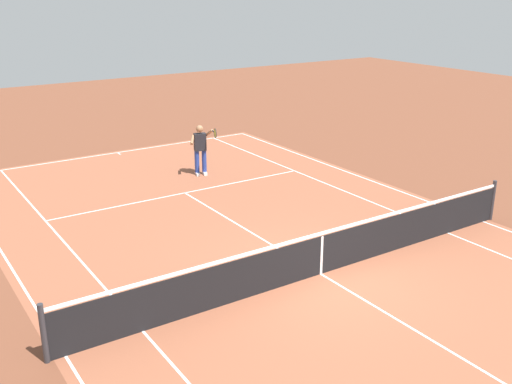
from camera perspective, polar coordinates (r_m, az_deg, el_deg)
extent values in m
plane|color=brown|center=(13.10, 6.15, -7.75)|extent=(60.00, 60.00, 0.00)
cube|color=#935138|center=(13.10, 6.15, -7.75)|extent=(24.20, 11.40, 0.00)
cube|color=white|center=(22.93, -13.05, 3.68)|extent=(0.05, 11.00, 0.01)
cube|color=white|center=(16.89, 20.76, -2.64)|extent=(23.80, 0.05, 0.01)
cube|color=white|center=(10.89, -17.67, -14.63)|extent=(23.80, 0.05, 0.01)
cube|color=white|center=(15.83, 17.76, -3.72)|extent=(23.80, 0.05, 0.01)
cube|color=white|center=(11.24, -10.72, -12.86)|extent=(23.80, 0.05, 0.01)
cube|color=white|center=(18.08, -6.79, -0.08)|extent=(0.05, 8.22, 0.01)
cube|color=white|center=(13.10, 6.15, -7.74)|extent=(12.80, 0.05, 0.01)
cube|color=white|center=(22.80, -12.92, 3.60)|extent=(0.30, 0.05, 0.01)
cylinder|color=#2D2D33|center=(16.94, 21.58, -0.73)|extent=(0.10, 0.10, 1.08)
cylinder|color=#2D2D33|center=(10.56, -19.56, -12.58)|extent=(0.10, 0.10, 1.08)
cube|color=black|center=(12.91, 6.22, -6.01)|extent=(0.02, 11.60, 0.88)
cube|color=white|center=(12.70, 6.30, -3.92)|extent=(0.04, 11.60, 0.06)
cube|color=white|center=(12.91, 6.22, -6.01)|extent=(0.04, 0.06, 0.88)
cylinder|color=navy|center=(19.67, -5.64, 2.91)|extent=(0.15, 0.15, 0.74)
cube|color=white|center=(19.73, -5.56, 1.73)|extent=(0.30, 0.19, 0.09)
cylinder|color=navy|center=(19.72, -4.95, 2.96)|extent=(0.15, 0.15, 0.74)
cube|color=white|center=(19.77, -4.88, 1.79)|extent=(0.30, 0.19, 0.09)
cube|color=black|center=(19.52, -5.35, 4.77)|extent=(0.34, 0.43, 0.56)
sphere|color=#9E704C|center=(19.42, -5.39, 6.01)|extent=(0.23, 0.23, 0.23)
cylinder|color=#9E704C|center=(19.28, -6.08, 4.96)|extent=(0.38, 0.31, 0.26)
cylinder|color=#9E704C|center=(19.33, -4.46, 5.66)|extent=(0.42, 0.10, 0.30)
cylinder|color=#232326|center=(19.02, -4.09, 5.78)|extent=(0.28, 0.12, 0.04)
torus|color=#232326|center=(18.74, -3.90, 5.59)|extent=(0.31, 0.12, 0.31)
cylinder|color=#C6D84C|center=(18.74, -3.90, 5.59)|extent=(0.26, 0.09, 0.27)
sphere|color=#CCE01E|center=(14.21, 8.82, -5.51)|extent=(0.07, 0.07, 0.07)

